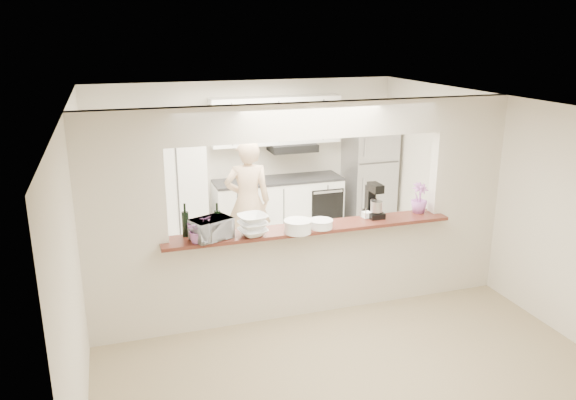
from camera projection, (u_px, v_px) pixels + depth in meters
name	position (u px, v px, depth m)	size (l,w,h in m)	color
floor	(308.00, 310.00, 6.78)	(6.00, 6.00, 0.00)	#9B8A69
tile_overlay	(272.00, 262.00, 8.19)	(5.00, 2.90, 0.01)	beige
partition	(309.00, 192.00, 6.35)	(5.00, 0.15, 2.50)	beige
bar_counter	(309.00, 266.00, 6.61)	(3.40, 0.38, 1.09)	beige
kitchen_cabinets	(240.00, 179.00, 8.93)	(3.15, 0.62, 2.25)	white
refrigerator	(369.00, 177.00, 9.55)	(0.75, 0.70, 1.70)	#B4B3B9
flower_left	(198.00, 229.00, 5.90)	(0.27, 0.23, 0.30)	#DC74C4
wine_bottle_a	(217.00, 221.00, 6.18)	(0.07, 0.07, 0.35)	black
wine_bottle_b	(185.00, 224.00, 6.08)	(0.07, 0.07, 0.37)	black
toaster_oven	(211.00, 229.00, 6.00)	(0.42, 0.28, 0.23)	#B1B1B6
serving_bowls	(253.00, 225.00, 6.11)	(0.31, 0.31, 0.23)	white
plate_stack_a	(298.00, 226.00, 6.21)	(0.31, 0.31, 0.14)	white
plate_stack_b	(321.00, 224.00, 6.37)	(0.27, 0.27, 0.10)	white
red_bowl	(297.00, 225.00, 6.38)	(0.15, 0.15, 0.07)	maroon
tan_bowl	(314.00, 222.00, 6.44)	(0.16, 0.16, 0.08)	tan
utensil_caddy	(370.00, 210.00, 6.72)	(0.25, 0.17, 0.22)	silver
stand_mixer	(374.00, 202.00, 6.72)	(0.18, 0.29, 0.42)	black
flower_right	(419.00, 198.00, 6.87)	(0.21, 0.21, 0.37)	#B963B3
person	(248.00, 202.00, 7.98)	(0.66, 0.43, 1.80)	#D5B18A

